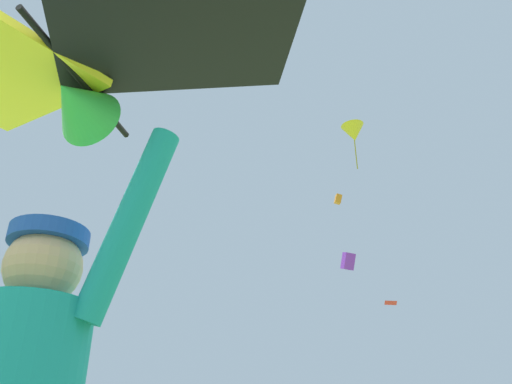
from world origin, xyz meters
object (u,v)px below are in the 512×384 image
Objects in this scene: held_stunt_kite at (71,57)px; distant_kite_purple_mid_right at (348,261)px; distant_kite_orange_mid_left at (338,199)px; distant_kite_yellow_overhead_distant at (354,133)px; distant_kite_red_low_left at (391,302)px.

distant_kite_purple_mid_right is at bearing 96.54° from held_stunt_kite.
distant_kite_yellow_overhead_distant is (2.88, -11.93, -2.82)m from distant_kite_orange_mid_left.
distant_kite_red_low_left is (-0.89, 25.46, 6.43)m from held_stunt_kite.
held_stunt_kite is at bearing -86.46° from distant_kite_yellow_overhead_distant.
distant_kite_orange_mid_left reaches higher than distant_kite_purple_mid_right.
held_stunt_kite is 26.28m from distant_kite_red_low_left.
distant_kite_yellow_overhead_distant reaches higher than distant_kite_red_low_left.
distant_kite_red_low_left is at bearing 85.87° from distant_kite_yellow_overhead_distant.
distant_kite_purple_mid_right is at bearing 129.54° from distant_kite_red_low_left.
distant_kite_purple_mid_right is at bearing -77.20° from distant_kite_orange_mid_left.
distant_kite_yellow_overhead_distant is at bearing 93.54° from held_stunt_kite.
held_stunt_kite is 30.19m from distant_kite_purple_mid_right.
distant_kite_orange_mid_left is 12.32m from distant_kite_red_low_left.
distant_kite_red_low_left is at bearing -64.40° from distant_kite_orange_mid_left.
distant_kite_red_low_left is at bearing 91.99° from held_stunt_kite.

